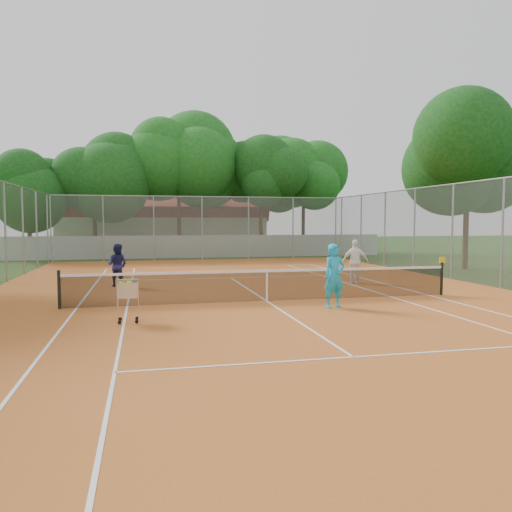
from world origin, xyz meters
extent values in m
plane|color=#173A0F|center=(0.00, 0.00, 0.00)|extent=(120.00, 120.00, 0.00)
cube|color=#B86123|center=(0.00, 0.00, 0.01)|extent=(18.00, 34.00, 0.02)
cube|color=white|center=(0.00, 0.00, 0.02)|extent=(10.98, 23.78, 0.01)
cube|color=black|center=(0.00, 0.00, 0.51)|extent=(11.88, 0.10, 0.98)
cube|color=slate|center=(0.00, 0.00, 2.00)|extent=(18.00, 34.00, 4.00)
cube|color=silver|center=(0.00, 19.00, 0.75)|extent=(26.00, 0.30, 1.50)
cube|color=beige|center=(-2.00, 29.00, 2.20)|extent=(16.40, 9.00, 4.40)
cube|color=#0E3810|center=(0.00, 22.00, 5.00)|extent=(29.00, 19.00, 10.00)
imported|color=#19A2D7|center=(1.58, -1.49, 0.92)|extent=(0.73, 0.56, 1.80)
imported|color=#181A4A|center=(-4.60, 4.65, 0.82)|extent=(0.95, 0.86, 1.60)
imported|color=white|center=(4.48, 3.60, 0.88)|extent=(1.09, 0.79, 1.72)
cube|color=silver|center=(-4.01, -2.37, 0.56)|extent=(0.68, 0.68, 1.09)
camera|label=1|loc=(-3.63, -14.57, 2.45)|focal=35.00mm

